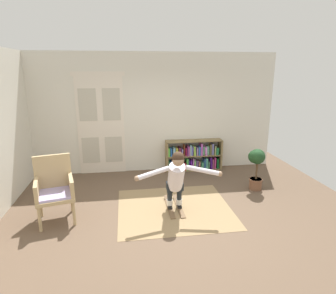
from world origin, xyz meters
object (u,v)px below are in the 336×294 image
wicker_chair (54,187)px  potted_plant (256,162)px  person_skier (176,176)px  skis_pair (174,206)px  bookshelf (193,157)px

wicker_chair → potted_plant: bearing=10.1°
wicker_chair → person_skier: 2.07m
skis_pair → wicker_chair: bearing=-177.1°
skis_pair → person_skier: (0.00, -0.20, 0.68)m
skis_pair → potted_plant: bearing=17.6°
potted_plant → person_skier: person_skier is taller
bookshelf → potted_plant: potted_plant is taller
bookshelf → potted_plant: bearing=-53.5°
bookshelf → potted_plant: (1.03, -1.39, 0.26)m
potted_plant → skis_pair: size_ratio=1.04×
potted_plant → person_skier: 2.03m
bookshelf → potted_plant: 1.75m
wicker_chair → skis_pair: wicker_chair is taller
skis_pair → person_skier: size_ratio=0.57×
bookshelf → skis_pair: 2.17m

